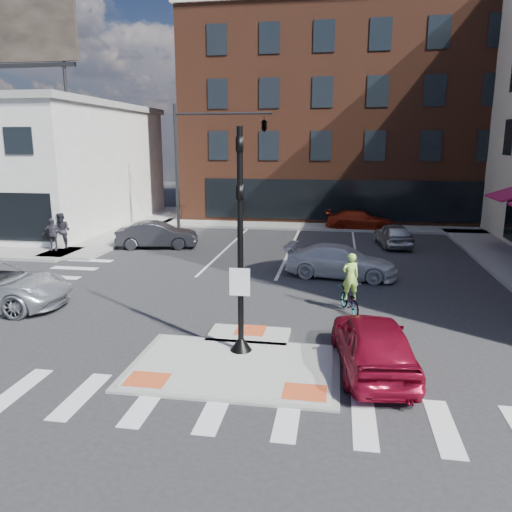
% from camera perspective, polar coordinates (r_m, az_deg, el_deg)
% --- Properties ---
extents(ground, '(120.00, 120.00, 0.00)m').
position_cam_1_polar(ground, '(13.68, -2.04, -11.80)').
color(ground, '#28282B').
rests_on(ground, ground).
extents(refuge_island, '(5.40, 4.65, 0.13)m').
position_cam_1_polar(refuge_island, '(13.43, -2.27, -12.06)').
color(refuge_island, gray).
rests_on(refuge_island, ground).
extents(sidewalk_nw, '(23.50, 20.50, 0.15)m').
position_cam_1_polar(sidewalk_nw, '(34.02, -25.29, 2.07)').
color(sidewalk_nw, gray).
rests_on(sidewalk_nw, ground).
extents(sidewalk_n, '(26.00, 3.00, 0.15)m').
position_cam_1_polar(sidewalk_n, '(34.65, 10.10, 3.28)').
color(sidewalk_n, gray).
rests_on(sidewalk_n, ground).
extents(building_n, '(24.40, 18.40, 15.50)m').
position_cam_1_polar(building_n, '(44.23, 10.40, 15.34)').
color(building_n, '#512819').
rests_on(building_n, ground).
extents(building_far_left, '(10.00, 12.00, 10.00)m').
position_cam_1_polar(building_far_left, '(64.52, 3.69, 12.17)').
color(building_far_left, slate).
rests_on(building_far_left, ground).
extents(building_far_right, '(12.00, 12.00, 12.00)m').
position_cam_1_polar(building_far_right, '(66.51, 15.38, 12.63)').
color(building_far_right, brown).
rests_on(building_far_right, ground).
extents(signal_pole, '(0.60, 0.60, 5.98)m').
position_cam_1_polar(signal_pole, '(13.25, -1.79, -1.79)').
color(signal_pole, black).
rests_on(signal_pole, refuge_island).
extents(mast_arm_signal, '(6.10, 2.24, 8.00)m').
position_cam_1_polar(mast_arm_signal, '(30.78, -1.86, 13.76)').
color(mast_arm_signal, black).
rests_on(mast_arm_signal, ground).
extents(red_sedan, '(2.26, 4.54, 1.49)m').
position_cam_1_polar(red_sedan, '(13.19, 13.22, -9.60)').
color(red_sedan, maroon).
rests_on(red_sedan, ground).
extents(white_pickup, '(5.01, 2.63, 1.38)m').
position_cam_1_polar(white_pickup, '(21.85, 9.69, -0.61)').
color(white_pickup, silver).
rests_on(white_pickup, ground).
extents(bg_car_dark, '(4.59, 2.35, 1.44)m').
position_cam_1_polar(bg_car_dark, '(28.13, -11.23, 2.38)').
color(bg_car_dark, '#2A2A30').
rests_on(bg_car_dark, ground).
extents(bg_car_silver, '(2.14, 4.06, 1.32)m').
position_cam_1_polar(bg_car_silver, '(29.03, 15.41, 2.36)').
color(bg_car_silver, '#AEB2B6').
rests_on(bg_car_silver, ground).
extents(bg_car_red, '(4.53, 1.90, 1.31)m').
position_cam_1_polar(bg_car_red, '(34.09, 11.79, 4.04)').
color(bg_car_red, maroon).
rests_on(bg_car_red, ground).
extents(cyclist, '(1.07, 1.71, 2.08)m').
position_cam_1_polar(cyclist, '(17.38, 10.66, -4.12)').
color(cyclist, '#3F3F44').
rests_on(cyclist, ground).
extents(pedestrian_a, '(0.97, 0.77, 1.92)m').
position_cam_1_polar(pedestrian_a, '(28.57, -21.29, 2.70)').
color(pedestrian_a, black).
rests_on(pedestrian_a, sidewalk_nw).
extents(pedestrian_b, '(1.08, 0.65, 1.72)m').
position_cam_1_polar(pedestrian_b, '(28.23, -22.24, 2.30)').
color(pedestrian_b, '#35303B').
rests_on(pedestrian_b, sidewalk_nw).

